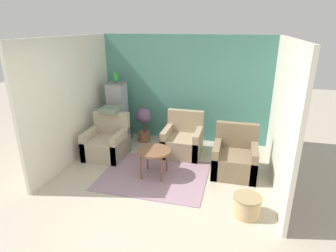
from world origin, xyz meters
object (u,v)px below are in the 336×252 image
object	(u,v)px
armchair_right	(235,159)
birdcage	(118,113)
armchair_left	(107,143)
potted_plant	(144,121)
coffee_table	(154,153)
wicker_basket	(247,205)
armchair_middle	(183,141)
parrot	(116,78)

from	to	relation	value
armchair_right	birdcage	bearing A→B (deg)	160.78
armchair_left	potted_plant	size ratio (longest dim) A/B	1.10
coffee_table	armchair_right	xyz separation A→B (m)	(1.42, 0.49, -0.18)
armchair_left	wicker_basket	size ratio (longest dim) A/B	2.19
armchair_middle	parrot	bearing A→B (deg)	166.84
birdcage	parrot	xyz separation A→B (m)	(0.00, 0.00, 0.84)
coffee_table	birdcage	size ratio (longest dim) A/B	0.43
armchair_middle	birdcage	bearing A→B (deg)	166.90
armchair_left	armchair_right	xyz separation A→B (m)	(2.63, -0.07, 0.00)
armchair_right	armchair_left	bearing A→B (deg)	178.51
armchair_right	birdcage	distance (m)	2.94
birdcage	potted_plant	size ratio (longest dim) A/B	1.72
coffee_table	armchair_left	distance (m)	1.34
coffee_table	armchair_right	size ratio (longest dim) A/B	0.68
armchair_left	birdcage	size ratio (longest dim) A/B	0.64
parrot	coffee_table	bearing A→B (deg)	-47.37
armchair_left	parrot	xyz separation A→B (m)	(-0.13, 0.89, 1.23)
armchair_left	wicker_basket	distance (m)	3.14
coffee_table	parrot	bearing A→B (deg)	132.63
armchair_right	parrot	distance (m)	3.17
birdcage	armchair_middle	bearing A→B (deg)	-13.10
potted_plant	birdcage	bearing A→B (deg)	-172.68
armchair_left	armchair_right	world-z (taller)	same
armchair_middle	wicker_basket	bearing A→B (deg)	-53.89
armchair_middle	parrot	world-z (taller)	parrot
armchair_right	wicker_basket	world-z (taller)	armchair_right
armchair_middle	parrot	size ratio (longest dim) A/B	3.84
armchair_left	birdcage	world-z (taller)	birdcage
birdcage	parrot	distance (m)	0.84
coffee_table	wicker_basket	xyz separation A→B (m)	(1.64, -0.76, -0.30)
armchair_middle	potted_plant	world-z (taller)	armchair_middle
armchair_right	parrot	size ratio (longest dim) A/B	3.84
coffee_table	potted_plant	distance (m)	1.69
armchair_left	potted_plant	world-z (taller)	armchair_left
coffee_table	armchair_left	xyz separation A→B (m)	(-1.21, 0.56, -0.18)
armchair_right	wicker_basket	size ratio (longest dim) A/B	2.19
armchair_left	parrot	world-z (taller)	parrot
parrot	potted_plant	world-z (taller)	parrot
parrot	armchair_right	bearing A→B (deg)	-19.25
birdcage	parrot	world-z (taller)	parrot
armchair_right	birdcage	xyz separation A→B (m)	(-2.76, 0.96, 0.39)
armchair_left	potted_plant	xyz separation A→B (m)	(0.48, 0.97, 0.22)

